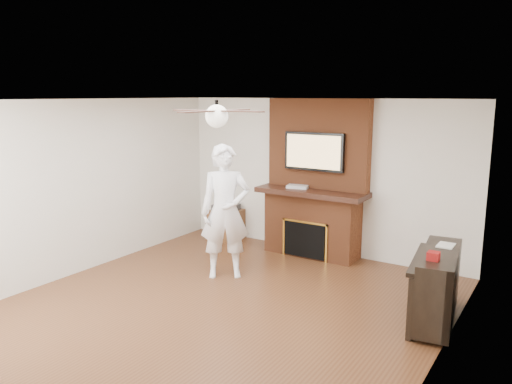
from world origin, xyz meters
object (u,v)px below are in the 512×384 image
Objects in this scene: fireplace at (314,194)px; side_table at (226,223)px; person at (225,212)px; piano at (438,285)px.

fireplace reaches higher than side_table.
side_table is at bearing 88.27° from person.
side_table is 0.48× the size of piano.
person is 1.99m from side_table.
side_table is at bearing -177.74° from fireplace.
piano is at bearing -33.21° from fireplace.
fireplace reaches higher than person.
person is at bearing -62.29° from side_table.
side_table is (-1.70, -0.07, -0.70)m from fireplace.
fireplace is 1.70m from person.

